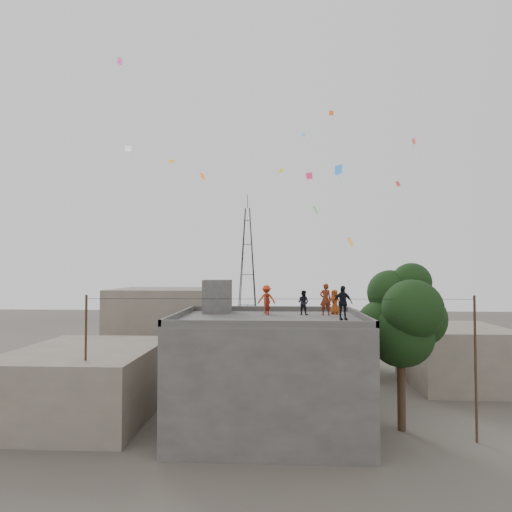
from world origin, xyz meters
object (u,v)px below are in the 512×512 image
(stair_head_box, at_px, (217,296))
(person_red_adult, at_px, (325,299))
(person_dark_adult, at_px, (343,303))
(transmission_tower, at_px, (247,268))
(tree, at_px, (403,317))

(stair_head_box, distance_m, person_red_adult, 6.53)
(person_dark_adult, bearing_deg, transmission_tower, 90.50)
(tree, xyz_separation_m, person_dark_adult, (-3.52, -1.47, 0.89))
(tree, distance_m, person_dark_adult, 3.91)
(tree, xyz_separation_m, person_red_adult, (-4.15, 0.80, 0.91))
(stair_head_box, distance_m, person_dark_adult, 7.86)
(stair_head_box, height_order, tree, tree)
(stair_head_box, xyz_separation_m, person_red_adult, (6.42, -1.21, -0.09))
(transmission_tower, height_order, person_red_adult, transmission_tower)
(stair_head_box, bearing_deg, person_dark_adult, -26.21)
(stair_head_box, bearing_deg, person_red_adult, -10.64)
(person_red_adult, bearing_deg, stair_head_box, -18.83)
(stair_head_box, xyz_separation_m, tree, (10.57, -2.00, -1.00))
(transmission_tower, xyz_separation_m, person_dark_adult, (7.85, -40.87, -2.08))
(person_red_adult, bearing_deg, tree, 160.92)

